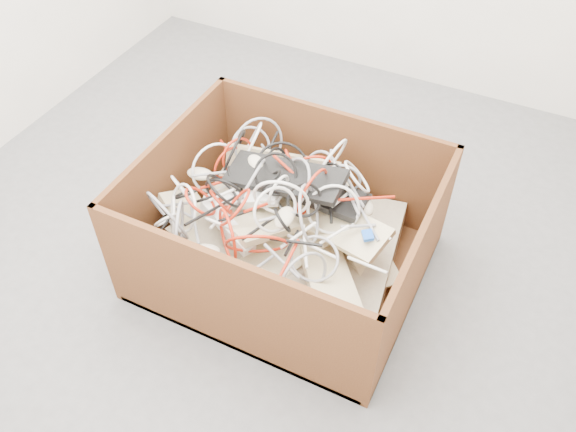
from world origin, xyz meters
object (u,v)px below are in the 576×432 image
at_px(cardboard_box, 283,244).
at_px(power_strip_right, 228,226).
at_px(power_strip_left, 240,201).
at_px(vga_plug, 368,235).

height_order(cardboard_box, power_strip_right, cardboard_box).
height_order(power_strip_left, power_strip_right, power_strip_left).
bearing_deg(vga_plug, cardboard_box, -125.24).
distance_m(cardboard_box, power_strip_right, 0.30).
relative_size(power_strip_left, vga_plug, 7.10).
bearing_deg(power_strip_right, cardboard_box, 68.76).
bearing_deg(cardboard_box, power_strip_left, -170.62).
distance_m(power_strip_right, vga_plug, 0.55).
xyz_separation_m(power_strip_left, vga_plug, (0.54, 0.03, 0.02)).
relative_size(power_strip_right, vga_plug, 6.46).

